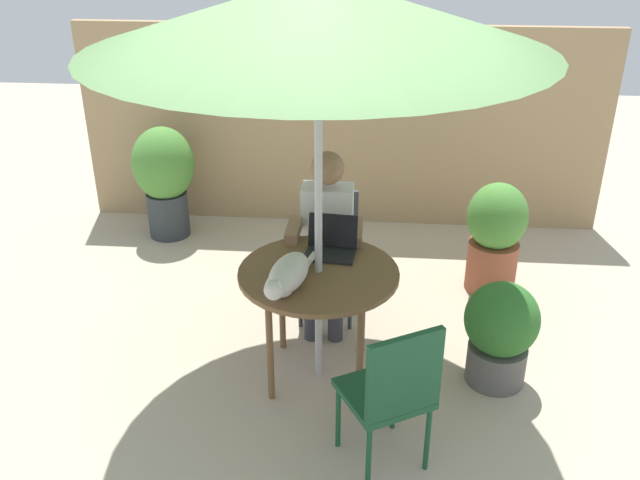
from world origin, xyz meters
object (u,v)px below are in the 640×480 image
patio_umbrella (318,14)px  chair_occupied (328,244)px  laptop (331,242)px  patio_table (319,281)px  person_seated (326,232)px  potted_plant_corner (164,175)px  cat (287,275)px  potted_plant_near_fence (495,234)px  potted_plant_by_chair (500,331)px  chair_empty (393,389)px

patio_umbrella → chair_occupied: patio_umbrella is taller
chair_occupied → laptop: (0.06, -0.52, 0.28)m
patio_table → patio_umbrella: (0.00, 0.00, 1.50)m
person_seated → potted_plant_corner: bearing=139.6°
patio_table → potted_plant_corner: (-1.47, 1.86, -0.11)m
potted_plant_corner → cat: bearing=-57.6°
cat → potted_plant_near_fence: cat is taller
person_seated → cat: bearing=-100.6°
patio_umbrella → potted_plant_corner: (-1.47, 1.86, -1.60)m
patio_table → potted_plant_by_chair: size_ratio=1.40×
patio_umbrella → potted_plant_corner: 2.86m
chair_occupied → laptop: size_ratio=2.74×
patio_table → chair_occupied: 0.78m
patio_umbrella → potted_plant_by_chair: (1.08, 0.03, -1.80)m
patio_table → patio_umbrella: patio_umbrella is taller
laptop → potted_plant_near_fence: laptop is taller
cat → chair_empty: bearing=-43.3°
person_seated → potted_plant_corner: person_seated is taller
person_seated → patio_table: bearing=-90.0°
patio_umbrella → laptop: size_ratio=7.39×
patio_table → chair_empty: (0.43, -0.76, -0.15)m
patio_table → cat: size_ratio=1.47×
chair_occupied → cat: bearing=-98.9°
chair_empty → potted_plant_by_chair: bearing=50.5°
chair_empty → cat: 0.86m
potted_plant_near_fence → potted_plant_by_chair: potted_plant_near_fence is taller
laptop → patio_umbrella: bearing=-102.8°
patio_umbrella → chair_empty: (0.43, -0.76, -1.65)m
patio_table → cat: (-0.15, -0.21, 0.15)m
cat → potted_plant_by_chair: cat is taller
patio_umbrella → person_seated: 1.60m
cat → potted_plant_by_chair: 1.34m
chair_occupied → cat: size_ratio=1.39×
potted_plant_near_fence → patio_table: bearing=-136.2°
chair_empty → person_seated: 1.45m
person_seated → cat: (-0.15, -0.82, 0.13)m
chair_empty → potted_plant_near_fence: bearing=68.1°
chair_occupied → chair_empty: size_ratio=1.00×
patio_table → potted_plant_by_chair: patio_table is taller
potted_plant_by_chair → cat: bearing=-169.0°
patio_umbrella → potted_plant_near_fence: bearing=43.8°
chair_empty → potted_plant_by_chair: size_ratio=1.32×
patio_table → patio_umbrella: size_ratio=0.39×
person_seated → potted_plant_near_fence: 1.34m
potted_plant_near_fence → chair_occupied: bearing=-162.2°
cat → potted_plant_near_fence: 1.96m
potted_plant_near_fence → potted_plant_corner: potted_plant_corner is taller
potted_plant_by_chair → patio_umbrella: bearing=-178.6°
patio_table → potted_plant_by_chair: (1.08, 0.03, -0.31)m
patio_table → chair_empty: chair_empty is taller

